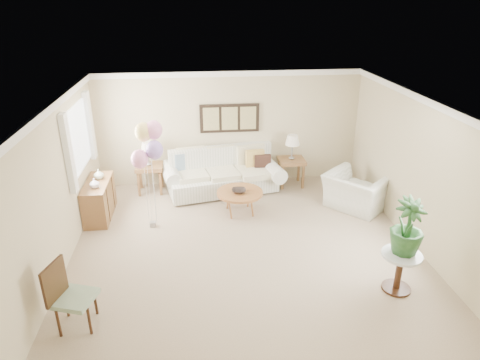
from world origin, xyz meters
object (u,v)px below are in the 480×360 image
Objects in this scene: sofa at (222,175)px; balloon_cluster at (148,143)px; accent_chair at (68,294)px; coffee_table at (240,193)px; armchair at (356,191)px.

balloon_cluster is at bearing -134.15° from sofa.
balloon_cluster is (-1.42, -1.46, 1.29)m from sofa.
accent_chair is (-2.33, -4.11, 0.14)m from sofa.
coffee_table is 0.81× the size of armchair.
accent_chair reaches higher than coffee_table.
coffee_table is 3.96m from accent_chair.
balloon_cluster is at bearing 52.83° from armchair.
accent_chair is 0.48× the size of balloon_cluster.
armchair is at bearing 30.42° from accent_chair.
armchair is 4.32m from balloon_cluster.
coffee_table is at bearing -76.25° from sofa.
armchair reaches higher than coffee_table.
sofa is 2.42m from balloon_cluster.
sofa is 1.16m from coffee_table.
balloon_cluster reaches higher than coffee_table.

